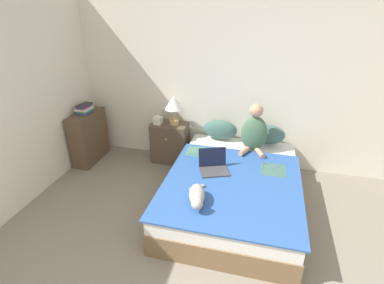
{
  "coord_description": "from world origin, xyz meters",
  "views": [
    {
      "loc": [
        0.27,
        -0.87,
        2.4
      ],
      "look_at": [
        -0.54,
        2.27,
        0.81
      ],
      "focal_mm": 28.0,
      "sensor_mm": 36.0,
      "label": 1
    }
  ],
  "objects": [
    {
      "name": "table_lamp",
      "position": [
        -1.03,
        3.12,
        0.95
      ],
      "size": [
        0.27,
        0.27,
        0.45
      ],
      "color": "tan",
      "rests_on": "nightstand"
    },
    {
      "name": "laptop_open",
      "position": [
        -0.26,
        2.26,
        0.51
      ],
      "size": [
        0.43,
        0.4,
        0.25
      ],
      "rotation": [
        0.0,
        0.0,
        0.38
      ],
      "color": "#424247",
      "rests_on": "bed"
    },
    {
      "name": "wall_back",
      "position": [
        0.0,
        3.38,
        1.27
      ],
      "size": [
        6.06,
        0.05,
        2.55
      ],
      "color": "silver",
      "rests_on": "ground_plane"
    },
    {
      "name": "bookshelf",
      "position": [
        -2.36,
        2.84,
        0.4
      ],
      "size": [
        0.28,
        0.68,
        0.79
      ],
      "color": "brown",
      "rests_on": "ground_plane"
    },
    {
      "name": "cat_tabby",
      "position": [
        -0.31,
        1.58,
        0.54
      ],
      "size": [
        0.25,
        0.53,
        0.18
      ],
      "rotation": [
        0.0,
        0.0,
        -1.33
      ],
      "color": "#A8A399",
      "rests_on": "bed"
    },
    {
      "name": "nightstand",
      "position": [
        -1.12,
        3.13,
        0.32
      ],
      "size": [
        0.55,
        0.37,
        0.63
      ],
      "color": "brown",
      "rests_on": "ground_plane"
    },
    {
      "name": "book_stack_top",
      "position": [
        -2.36,
        2.85,
        0.86
      ],
      "size": [
        0.19,
        0.25,
        0.14
      ],
      "color": "#334C8E",
      "rests_on": "bookshelf"
    },
    {
      "name": "tissue_box",
      "position": [
        -1.28,
        3.08,
        0.69
      ],
      "size": [
        0.12,
        0.12,
        0.14
      ],
      "color": "beige",
      "rests_on": "nightstand"
    },
    {
      "name": "person_sitting",
      "position": [
        0.17,
        2.92,
        0.74
      ],
      "size": [
        0.36,
        0.35,
        0.67
      ],
      "color": "#476B4C",
      "rests_on": "bed"
    },
    {
      "name": "wall_side",
      "position": [
        -2.55,
        1.68,
        1.27
      ],
      "size": [
        0.05,
        4.35,
        2.55
      ],
      "color": "silver",
      "rests_on": "ground_plane"
    },
    {
      "name": "pillow_near",
      "position": [
        -0.34,
        3.18,
        0.6
      ],
      "size": [
        0.51,
        0.21,
        0.29
      ],
      "color": "#42665B",
      "rests_on": "bed"
    },
    {
      "name": "bed",
      "position": [
        0.0,
        2.23,
        0.22
      ],
      "size": [
        1.56,
        2.14,
        0.46
      ],
      "color": "brown",
      "rests_on": "ground_plane"
    },
    {
      "name": "pillow_far",
      "position": [
        0.34,
        3.18,
        0.6
      ],
      "size": [
        0.51,
        0.21,
        0.29
      ],
      "color": "#42665B",
      "rests_on": "bed"
    }
  ]
}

